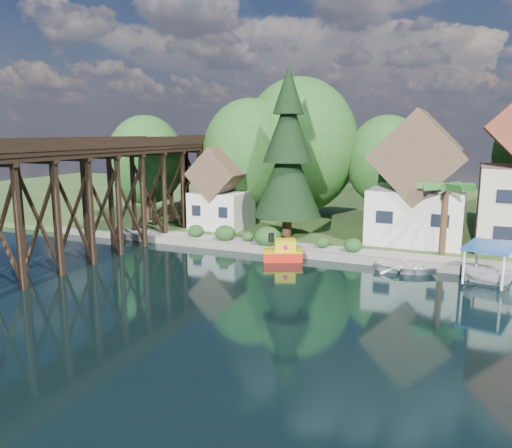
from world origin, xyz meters
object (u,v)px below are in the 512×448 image
(house_left, at_px, (418,186))
(tugboat, at_px, (283,252))
(conifer, at_px, (288,156))
(palm_tree, at_px, (446,188))
(shed, at_px, (222,193))
(boat_white_a, at_px, (405,265))
(boat_canopy, at_px, (489,267))
(trestle_bridge, at_px, (117,185))

(house_left, relative_size, tugboat, 3.22)
(conifer, relative_size, palm_tree, 2.56)
(shed, bearing_deg, boat_white_a, -22.09)
(boat_white_a, bearing_deg, house_left, 2.98)
(shed, xyz_separation_m, tugboat, (9.23, -7.88, -3.17))
(boat_white_a, distance_m, boat_canopy, 5.39)
(conifer, distance_m, palm_tree, 13.43)
(boat_canopy, bearing_deg, shed, 160.55)
(shed, distance_m, tugboat, 12.54)
(tugboat, xyz_separation_m, boat_white_a, (9.01, 0.48, -0.21))
(conifer, distance_m, boat_canopy, 18.82)
(trestle_bridge, xyz_separation_m, tugboat, (14.23, 1.45, -4.69))
(house_left, bearing_deg, boat_white_a, -88.46)
(trestle_bridge, relative_size, palm_tree, 7.64)
(shed, xyz_separation_m, conifer, (7.24, -1.42, 3.79))
(tugboat, distance_m, boat_white_a, 9.02)
(trestle_bridge, relative_size, boat_canopy, 9.73)
(shed, bearing_deg, boat_canopy, -19.45)
(shed, relative_size, palm_tree, 1.36)
(trestle_bridge, distance_m, boat_white_a, 23.83)
(house_left, bearing_deg, palm_tree, -62.69)
(shed, distance_m, palm_tree, 20.71)
(trestle_bridge, bearing_deg, shed, 61.81)
(boat_white_a, xyz_separation_m, boat_canopy, (5.27, -0.90, 0.66))
(conifer, xyz_separation_m, tugboat, (1.99, -6.45, -6.97))
(tugboat, xyz_separation_m, boat_canopy, (14.28, -0.42, 0.46))
(shed, relative_size, boat_white_a, 1.82)
(house_left, xyz_separation_m, boat_canopy, (5.51, -9.80, -4.03))
(house_left, xyz_separation_m, palm_tree, (2.40, -4.64, 0.41))
(trestle_bridge, height_order, tugboat, trestle_bridge)
(conifer, bearing_deg, tugboat, -72.88)
(boat_canopy, bearing_deg, house_left, 119.34)
(tugboat, bearing_deg, house_left, 46.93)
(shed, bearing_deg, tugboat, -40.48)
(house_left, height_order, boat_canopy, house_left)
(trestle_bridge, height_order, house_left, house_left)
(conifer, height_order, boat_canopy, conifer)
(conifer, height_order, boat_white_a, conifer)
(boat_white_a, relative_size, boat_canopy, 0.95)
(palm_tree, relative_size, boat_canopy, 1.27)
(trestle_bridge, distance_m, conifer, 14.75)
(boat_canopy, bearing_deg, trestle_bridge, -177.94)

